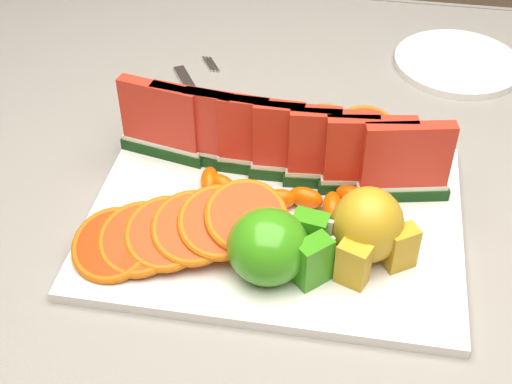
# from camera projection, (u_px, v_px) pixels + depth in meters

# --- Properties ---
(table) EXTENTS (1.40, 0.90, 0.75)m
(table) POSITION_uv_depth(u_px,v_px,m) (267.00, 255.00, 0.89)
(table) COLOR #4D3318
(table) RESTS_ON ground
(tablecloth) EXTENTS (1.53, 1.03, 0.20)m
(tablecloth) POSITION_uv_depth(u_px,v_px,m) (267.00, 218.00, 0.85)
(tablecloth) COLOR slate
(tablecloth) RESTS_ON table
(platter) EXTENTS (0.40, 0.30, 0.01)m
(platter) POSITION_uv_depth(u_px,v_px,m) (275.00, 218.00, 0.78)
(platter) COLOR silver
(platter) RESTS_ON tablecloth
(apple_cluster) EXTENTS (0.12, 0.10, 0.07)m
(apple_cluster) POSITION_uv_depth(u_px,v_px,m) (276.00, 247.00, 0.69)
(apple_cluster) COLOR #227B1D
(apple_cluster) RESTS_ON platter
(pear_cluster) EXTENTS (0.09, 0.09, 0.08)m
(pear_cluster) POSITION_uv_depth(u_px,v_px,m) (369.00, 229.00, 0.70)
(pear_cluster) COLOR #B2880D
(pear_cluster) RESTS_ON platter
(side_plate) EXTENTS (0.24, 0.24, 0.01)m
(side_plate) POSITION_uv_depth(u_px,v_px,m) (457.00, 63.00, 1.02)
(side_plate) COLOR silver
(side_plate) RESTS_ON tablecloth
(fork) EXTENTS (0.10, 0.18, 0.00)m
(fork) POSITION_uv_depth(u_px,v_px,m) (198.00, 95.00, 0.97)
(fork) COLOR silver
(fork) RESTS_ON tablecloth
(watermelon_row) EXTENTS (0.39, 0.07, 0.10)m
(watermelon_row) POSITION_uv_depth(u_px,v_px,m) (279.00, 143.00, 0.79)
(watermelon_row) COLOR #0E3B14
(watermelon_row) RESTS_ON platter
(orange_fan_front) EXTENTS (0.24, 0.15, 0.06)m
(orange_fan_front) POSITION_uv_depth(u_px,v_px,m) (179.00, 231.00, 0.72)
(orange_fan_front) COLOR #F63409
(orange_fan_front) RESTS_ON platter
(orange_fan_back) EXTENTS (0.29, 0.10, 0.04)m
(orange_fan_back) POSITION_uv_depth(u_px,v_px,m) (286.00, 129.00, 0.86)
(orange_fan_back) COLOR #F63409
(orange_fan_back) RESTS_ON platter
(tangerine_segments) EXTENTS (0.19, 0.07, 0.02)m
(tangerine_segments) POSITION_uv_depth(u_px,v_px,m) (274.00, 196.00, 0.78)
(tangerine_segments) COLOR #D74E18
(tangerine_segments) RESTS_ON platter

